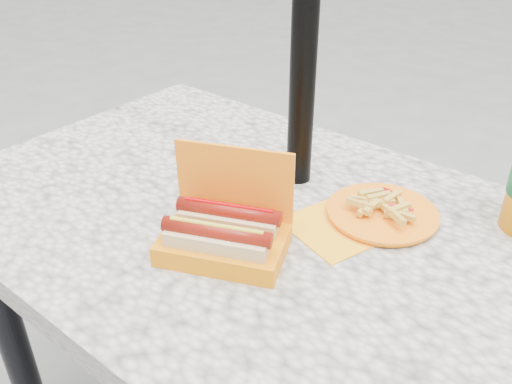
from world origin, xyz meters
The scene contains 4 objects.
picnic_table centered at (0.00, 0.00, 0.64)m, with size 1.20×0.80×0.75m.
umbrella_pole centered at (0.00, 0.16, 1.10)m, with size 0.05×0.05×2.20m, color black.
hotdog_box centered at (0.05, -0.12, 0.79)m, with size 0.24×0.21×0.17m.
fries_plate centered at (0.20, 0.13, 0.76)m, with size 0.25×0.28×0.04m.
Camera 1 is at (0.55, -0.65, 1.31)m, focal length 38.00 mm.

